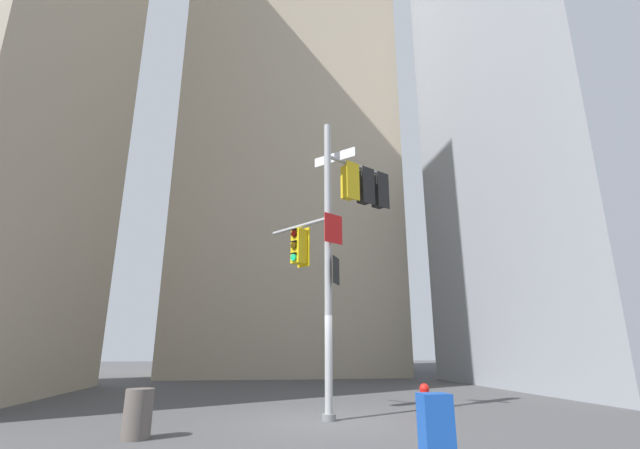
{
  "coord_description": "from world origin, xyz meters",
  "views": [
    {
      "loc": [
        -1.98,
        -11.22,
        1.65
      ],
      "look_at": [
        -0.23,
        -0.11,
        4.9
      ],
      "focal_mm": 24.42,
      "sensor_mm": 36.0,
      "label": 1
    }
  ],
  "objects_px": {
    "signal_pole_assembly": "(341,222)",
    "trash_bin": "(138,414)",
    "fire_hydrant": "(425,402)",
    "newspaper_box": "(436,431)"
  },
  "relations": [
    {
      "from": "fire_hydrant",
      "to": "trash_bin",
      "type": "xyz_separation_m",
      "value": [
        -6.26,
        -0.95,
        -0.0
      ]
    },
    {
      "from": "signal_pole_assembly",
      "to": "fire_hydrant",
      "type": "distance_m",
      "value": 5.16
    },
    {
      "from": "newspaper_box",
      "to": "trash_bin",
      "type": "relative_size",
      "value": 1.13
    },
    {
      "from": "signal_pole_assembly",
      "to": "newspaper_box",
      "type": "bearing_deg",
      "value": -86.89
    },
    {
      "from": "fire_hydrant",
      "to": "newspaper_box",
      "type": "height_order",
      "value": "newspaper_box"
    },
    {
      "from": "signal_pole_assembly",
      "to": "trash_bin",
      "type": "xyz_separation_m",
      "value": [
        -4.53,
        -2.12,
        -4.72
      ]
    },
    {
      "from": "signal_pole_assembly",
      "to": "trash_bin",
      "type": "relative_size",
      "value": 8.67
    },
    {
      "from": "fire_hydrant",
      "to": "newspaper_box",
      "type": "xyz_separation_m",
      "value": [
        -1.45,
        -4.01,
        0.06
      ]
    },
    {
      "from": "signal_pole_assembly",
      "to": "fire_hydrant",
      "type": "height_order",
      "value": "signal_pole_assembly"
    },
    {
      "from": "fire_hydrant",
      "to": "trash_bin",
      "type": "height_order",
      "value": "trash_bin"
    }
  ]
}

